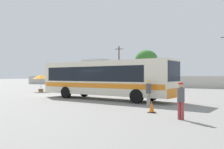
# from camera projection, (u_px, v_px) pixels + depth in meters

# --- Properties ---
(ground_plane) EXTENTS (300.00, 300.00, 0.00)m
(ground_plane) POSITION_uv_depth(u_px,v_px,m) (148.00, 93.00, 29.30)
(ground_plane) COLOR gray
(perimeter_wall) EXTENTS (80.00, 0.30, 2.00)m
(perimeter_wall) POSITION_uv_depth(u_px,v_px,m) (183.00, 82.00, 41.43)
(perimeter_wall) COLOR beige
(perimeter_wall) RESTS_ON ground_plane
(coach_bus_cream_orange) EXTENTS (12.54, 3.13, 3.46)m
(coach_bus_cream_orange) POSITION_uv_depth(u_px,v_px,m) (103.00, 78.00, 20.95)
(coach_bus_cream_orange) COLOR silver
(coach_bus_cream_orange) RESTS_ON ground_plane
(attendant_by_bus_door) EXTENTS (0.42, 0.42, 1.71)m
(attendant_by_bus_door) POSITION_uv_depth(u_px,v_px,m) (149.00, 91.00, 16.51)
(attendant_by_bus_door) COLOR #B7B2A8
(attendant_by_bus_door) RESTS_ON ground_plane
(passenger_waiting_on_apron) EXTENTS (0.38, 0.38, 1.68)m
(passenger_waiting_on_apron) POSITION_uv_depth(u_px,v_px,m) (181.00, 99.00, 11.08)
(passenger_waiting_on_apron) COLOR #99383D
(passenger_waiting_on_apron) RESTS_ON ground_plane
(vendor_umbrella_near_gate_orange) EXTENTS (2.09, 2.09, 2.21)m
(vendor_umbrella_near_gate_orange) POSITION_uv_depth(u_px,v_px,m) (41.00, 77.00, 31.13)
(vendor_umbrella_near_gate_orange) COLOR gray
(vendor_umbrella_near_gate_orange) RESTS_ON ground_plane
(parked_car_leftmost_maroon) EXTENTS (4.30, 2.14, 1.41)m
(parked_car_leftmost_maroon) POSITION_uv_depth(u_px,v_px,m) (94.00, 83.00, 45.99)
(parked_car_leftmost_maroon) COLOR maroon
(parked_car_leftmost_maroon) RESTS_ON ground_plane
(parked_car_second_grey) EXTENTS (4.43, 2.05, 1.54)m
(parked_car_second_grey) POSITION_uv_depth(u_px,v_px,m) (122.00, 83.00, 42.99)
(parked_car_second_grey) COLOR slate
(parked_car_second_grey) RESTS_ON ground_plane
(utility_pole_far) EXTENTS (1.79, 0.44, 8.38)m
(utility_pole_far) POSITION_uv_depth(u_px,v_px,m) (119.00, 65.00, 51.89)
(utility_pole_far) COLOR #4C3823
(utility_pole_far) RESTS_ON ground_plane
(roadside_tree_left) EXTENTS (3.63, 3.63, 5.05)m
(roadside_tree_left) POSITION_uv_depth(u_px,v_px,m) (108.00, 69.00, 53.09)
(roadside_tree_left) COLOR brown
(roadside_tree_left) RESTS_ON ground_plane
(roadside_tree_midleft) EXTENTS (4.54, 4.54, 7.29)m
(roadside_tree_midleft) POSITION_uv_depth(u_px,v_px,m) (146.00, 60.00, 49.41)
(roadside_tree_midleft) COLOR brown
(roadside_tree_midleft) RESTS_ON ground_plane
(traffic_cone_on_apron) EXTENTS (0.36, 0.36, 0.64)m
(traffic_cone_on_apron) POSITION_uv_depth(u_px,v_px,m) (152.00, 107.00, 13.20)
(traffic_cone_on_apron) COLOR black
(traffic_cone_on_apron) RESTS_ON ground_plane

